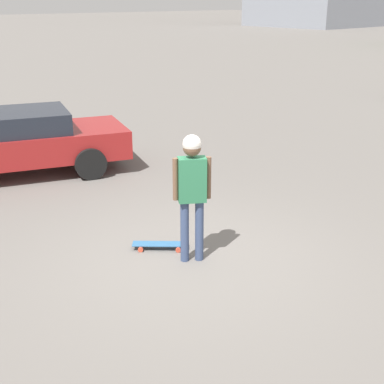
# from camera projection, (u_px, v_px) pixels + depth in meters

# --- Properties ---
(ground_plane) EXTENTS (220.00, 220.00, 0.00)m
(ground_plane) POSITION_uv_depth(u_px,v_px,m) (192.00, 260.00, 7.47)
(ground_plane) COLOR slate
(person) EXTENTS (0.45, 0.37, 1.79)m
(person) POSITION_uv_depth(u_px,v_px,m) (192.00, 183.00, 7.08)
(person) COLOR #38476B
(person) RESTS_ON ground_plane
(skateboard) EXTENTS (0.71, 0.67, 0.09)m
(skateboard) POSITION_uv_depth(u_px,v_px,m) (160.00, 245.00, 7.77)
(skateboard) COLOR #336693
(skateboard) RESTS_ON ground_plane
(car_parked_near) EXTENTS (4.95, 3.18, 1.31)m
(car_parked_near) POSITION_uv_depth(u_px,v_px,m) (12.00, 142.00, 10.83)
(car_parked_near) COLOR maroon
(car_parked_near) RESTS_ON ground_plane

